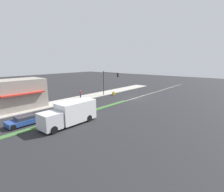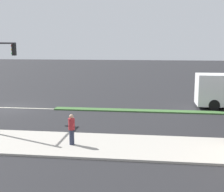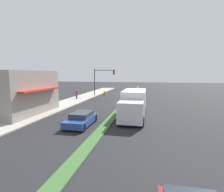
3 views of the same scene
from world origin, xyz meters
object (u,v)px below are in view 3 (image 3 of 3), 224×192
at_px(warning_aframe_sign, 105,93).
at_px(delivery_truck, 134,104).
at_px(traffic_signal_main, 101,78).
at_px(pedestrian, 77,94).
at_px(coupe_blue, 81,119).

distance_m(warning_aframe_sign, delivery_truck, 20.10).
bearing_deg(delivery_truck, warning_aframe_sign, -66.88).
bearing_deg(warning_aframe_sign, traffic_signal_main, 73.20).
distance_m(traffic_signal_main, warning_aframe_sign, 3.79).
relative_size(pedestrian, warning_aframe_sign, 1.95).
bearing_deg(coupe_blue, traffic_signal_main, -79.41).
bearing_deg(warning_aframe_sign, pedestrian, 63.55).
bearing_deg(delivery_truck, pedestrian, -44.74).
bearing_deg(pedestrian, delivery_truck, 135.26).
xyz_separation_m(traffic_signal_main, pedestrian, (3.11, 5.67, -2.92)).
relative_size(warning_aframe_sign, coupe_blue, 0.21).
bearing_deg(traffic_signal_main, coupe_blue, 100.59).
xyz_separation_m(delivery_truck, coupe_blue, (4.40, 3.99, -0.88)).
relative_size(traffic_signal_main, warning_aframe_sign, 6.69).
bearing_deg(coupe_blue, pedestrian, -65.33).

